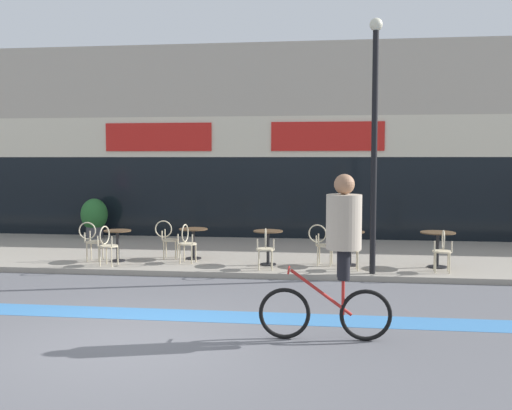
{
  "coord_description": "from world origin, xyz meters",
  "views": [
    {
      "loc": [
        2.71,
        -7.58,
        2.49
      ],
      "look_at": [
        0.89,
        6.47,
        1.38
      ],
      "focal_mm": 42.0,
      "sensor_mm": 36.0,
      "label": 1
    }
  ],
  "objects_px": {
    "cafe_chair_3_near": "(351,246)",
    "bistro_table_2": "(268,241)",
    "cafe_chair_0_side": "(91,239)",
    "cafe_chair_1_side": "(167,237)",
    "lamp_post": "(374,128)",
    "bistro_table_1": "(193,237)",
    "bistro_table_4": "(438,242)",
    "cafe_chair_4_near": "(443,248)",
    "bistro_table_3": "(350,241)",
    "cyclist_1": "(340,243)",
    "cafe_chair_2_near": "(265,246)",
    "cafe_chair_3_side": "(322,242)",
    "planter_pot": "(94,217)",
    "cafe_chair_1_near": "(187,241)",
    "cafe_chair_0_near": "(107,243)",
    "bistro_table_0": "(118,239)"
  },
  "relations": [
    {
      "from": "cafe_chair_3_near",
      "to": "bistro_table_2",
      "type": "bearing_deg",
      "value": 72.84
    },
    {
      "from": "cafe_chair_0_side",
      "to": "cafe_chair_1_side",
      "type": "height_order",
      "value": "same"
    },
    {
      "from": "bistro_table_2",
      "to": "cafe_chair_0_side",
      "type": "bearing_deg",
      "value": 179.96
    },
    {
      "from": "lamp_post",
      "to": "bistro_table_1",
      "type": "bearing_deg",
      "value": 162.16
    },
    {
      "from": "bistro_table_1",
      "to": "bistro_table_4",
      "type": "bearing_deg",
      "value": -4.24
    },
    {
      "from": "bistro_table_2",
      "to": "bistro_table_4",
      "type": "xyz_separation_m",
      "value": [
        3.68,
        0.16,
        0.01
      ]
    },
    {
      "from": "bistro_table_4",
      "to": "cafe_chair_3_near",
      "type": "relative_size",
      "value": 0.86
    },
    {
      "from": "cafe_chair_3_near",
      "to": "lamp_post",
      "type": "xyz_separation_m",
      "value": [
        0.43,
        -0.26,
        2.46
      ]
    },
    {
      "from": "cafe_chair_4_near",
      "to": "lamp_post",
      "type": "relative_size",
      "value": 0.18
    },
    {
      "from": "bistro_table_3",
      "to": "cyclist_1",
      "type": "distance_m",
      "value": 5.19
    },
    {
      "from": "bistro_table_3",
      "to": "cafe_chair_4_near",
      "type": "xyz_separation_m",
      "value": [
        1.87,
        -0.61,
        -0.02
      ]
    },
    {
      "from": "bistro_table_3",
      "to": "cafe_chair_2_near",
      "type": "distance_m",
      "value": 1.95
    },
    {
      "from": "lamp_post",
      "to": "cafe_chair_3_side",
      "type": "bearing_deg",
      "value": 139.71
    },
    {
      "from": "cafe_chair_2_near",
      "to": "cafe_chair_4_near",
      "type": "bearing_deg",
      "value": -95.62
    },
    {
      "from": "cafe_chair_3_side",
      "to": "planter_pot",
      "type": "relative_size",
      "value": 0.77
    },
    {
      "from": "cafe_chair_3_side",
      "to": "lamp_post",
      "type": "height_order",
      "value": "lamp_post"
    },
    {
      "from": "cafe_chair_1_near",
      "to": "planter_pot",
      "type": "distance_m",
      "value": 5.44
    },
    {
      "from": "cafe_chair_3_side",
      "to": "cafe_chair_1_side",
      "type": "bearing_deg",
      "value": -179.64
    },
    {
      "from": "bistro_table_2",
      "to": "cafe_chair_0_near",
      "type": "xyz_separation_m",
      "value": [
        -3.49,
        -0.62,
        -0.02
      ]
    },
    {
      "from": "cafe_chair_0_near",
      "to": "cafe_chair_3_near",
      "type": "bearing_deg",
      "value": -80.21
    },
    {
      "from": "cafe_chair_1_side",
      "to": "cyclist_1",
      "type": "relative_size",
      "value": 0.4
    },
    {
      "from": "bistro_table_2",
      "to": "lamp_post",
      "type": "relative_size",
      "value": 0.15
    },
    {
      "from": "cafe_chair_3_side",
      "to": "lamp_post",
      "type": "bearing_deg",
      "value": -33.56
    },
    {
      "from": "cyclist_1",
      "to": "bistro_table_1",
      "type": "bearing_deg",
      "value": -61.53
    },
    {
      "from": "bistro_table_1",
      "to": "cafe_chair_3_side",
      "type": "xyz_separation_m",
      "value": [
        3.01,
        -0.41,
        0.01
      ]
    },
    {
      "from": "cafe_chair_0_side",
      "to": "cafe_chair_2_near",
      "type": "height_order",
      "value": "same"
    },
    {
      "from": "bistro_table_2",
      "to": "cafe_chair_4_near",
      "type": "xyz_separation_m",
      "value": [
        3.67,
        -0.47,
        -0.02
      ]
    },
    {
      "from": "bistro_table_2",
      "to": "cafe_chair_3_side",
      "type": "height_order",
      "value": "cafe_chair_3_side"
    },
    {
      "from": "cafe_chair_0_side",
      "to": "bistro_table_3",
      "type": "bearing_deg",
      "value": -1.72
    },
    {
      "from": "cafe_chair_3_near",
      "to": "bistro_table_0",
      "type": "bearing_deg",
      "value": 82.43
    },
    {
      "from": "bistro_table_3",
      "to": "cafe_chair_2_near",
      "type": "xyz_separation_m",
      "value": [
        -1.79,
        -0.77,
        -0.02
      ]
    },
    {
      "from": "bistro_table_4",
      "to": "cafe_chair_3_side",
      "type": "distance_m",
      "value": 2.5
    },
    {
      "from": "bistro_table_3",
      "to": "cafe_chair_3_near",
      "type": "bearing_deg",
      "value": -89.72
    },
    {
      "from": "bistro_table_4",
      "to": "lamp_post",
      "type": "bearing_deg",
      "value": -148.07
    },
    {
      "from": "bistro_table_1",
      "to": "bistro_table_4",
      "type": "xyz_separation_m",
      "value": [
        5.51,
        -0.41,
        0.05
      ]
    },
    {
      "from": "cafe_chair_0_near",
      "to": "cafe_chair_1_near",
      "type": "xyz_separation_m",
      "value": [
        1.65,
        0.56,
        0.0
      ]
    },
    {
      "from": "planter_pot",
      "to": "lamp_post",
      "type": "relative_size",
      "value": 0.23
    },
    {
      "from": "bistro_table_1",
      "to": "cafe_chair_0_side",
      "type": "xyz_separation_m",
      "value": [
        -2.27,
        -0.56,
        0.01
      ]
    },
    {
      "from": "cafe_chair_0_side",
      "to": "cyclist_1",
      "type": "distance_m",
      "value": 7.55
    },
    {
      "from": "cafe_chair_1_near",
      "to": "cafe_chair_3_near",
      "type": "bearing_deg",
      "value": -90.45
    },
    {
      "from": "bistro_table_0",
      "to": "planter_pot",
      "type": "height_order",
      "value": "planter_pot"
    },
    {
      "from": "cafe_chair_3_side",
      "to": "planter_pot",
      "type": "distance_m",
      "value": 7.74
    },
    {
      "from": "bistro_table_4",
      "to": "cafe_chair_3_side",
      "type": "relative_size",
      "value": 0.86
    },
    {
      "from": "bistro_table_2",
      "to": "cafe_chair_0_side",
      "type": "relative_size",
      "value": 0.85
    },
    {
      "from": "bistro_table_3",
      "to": "cafe_chair_0_near",
      "type": "height_order",
      "value": "cafe_chair_0_near"
    },
    {
      "from": "lamp_post",
      "to": "cafe_chair_3_near",
      "type": "bearing_deg",
      "value": 148.58
    },
    {
      "from": "bistro_table_0",
      "to": "cafe_chair_0_near",
      "type": "bearing_deg",
      "value": -91.0
    },
    {
      "from": "cafe_chair_3_side",
      "to": "cyclist_1",
      "type": "bearing_deg",
      "value": -79.52
    },
    {
      "from": "bistro_table_1",
      "to": "cafe_chair_3_side",
      "type": "distance_m",
      "value": 3.04
    },
    {
      "from": "bistro_table_0",
      "to": "cafe_chair_0_near",
      "type": "xyz_separation_m",
      "value": [
        -0.01,
        -0.62,
        0.01
      ]
    }
  ]
}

